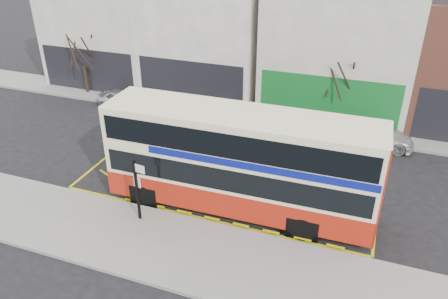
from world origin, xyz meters
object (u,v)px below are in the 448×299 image
at_px(car_white, 370,135).
at_px(bus_stop_post, 138,185).
at_px(street_tree_left, 80,42).
at_px(double_decker_bus, 241,161).
at_px(car_grey, 279,128).
at_px(street_tree_right, 343,67).
at_px(car_silver, 124,99).

bearing_deg(car_white, bus_stop_post, 133.73).
bearing_deg(street_tree_left, double_decker_bus, -32.71).
xyz_separation_m(double_decker_bus, car_grey, (-0.01, 7.28, -1.74)).
relative_size(double_decker_bus, car_white, 2.46).
xyz_separation_m(double_decker_bus, street_tree_right, (2.85, 10.21, 1.31)).
height_order(car_grey, street_tree_left, street_tree_left).
distance_m(double_decker_bus, car_white, 9.67).
relative_size(double_decker_bus, bus_stop_post, 4.10).
height_order(double_decker_bus, bus_stop_post, double_decker_bus).
relative_size(bus_stop_post, street_tree_right, 0.52).
distance_m(bus_stop_post, car_silver, 12.77).
xyz_separation_m(street_tree_left, street_tree_right, (17.65, 0.71, -0.02)).
relative_size(bus_stop_post, street_tree_left, 0.51).
height_order(bus_stop_post, street_tree_left, street_tree_left).
xyz_separation_m(double_decker_bus, bus_stop_post, (-3.64, -2.37, -0.57)).
height_order(bus_stop_post, car_grey, bus_stop_post).
bearing_deg(car_white, car_grey, 92.49).
height_order(bus_stop_post, street_tree_right, street_tree_right).
bearing_deg(car_grey, street_tree_left, 92.43).
bearing_deg(street_tree_right, street_tree_left, -177.71).
distance_m(double_decker_bus, street_tree_right, 10.68).
relative_size(bus_stop_post, car_grey, 0.69).
height_order(bus_stop_post, car_white, bus_stop_post).
xyz_separation_m(car_silver, car_grey, (10.87, -0.80, 0.06)).
distance_m(car_silver, street_tree_right, 14.24).
xyz_separation_m(bus_stop_post, street_tree_right, (6.49, 12.58, 1.87)).
xyz_separation_m(car_silver, street_tree_right, (13.73, 2.13, 3.12)).
distance_m(car_white, street_tree_right, 4.28).
distance_m(double_decker_bus, bus_stop_post, 4.37).
bearing_deg(double_decker_bus, car_silver, 142.48).
xyz_separation_m(double_decker_bus, car_white, (4.99, 8.10, -1.74)).
bearing_deg(street_tree_right, car_white, -44.68).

